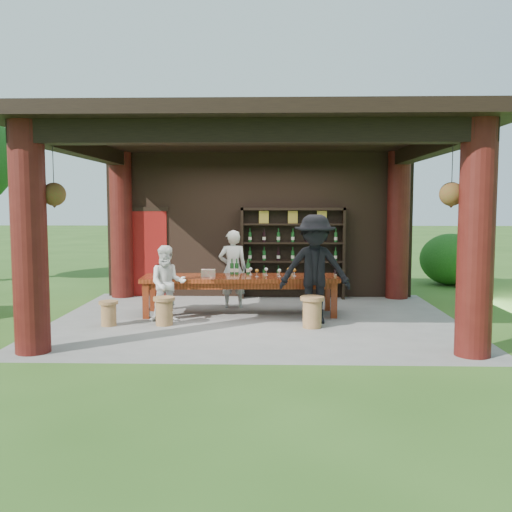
{
  "coord_description": "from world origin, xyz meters",
  "views": [
    {
      "loc": [
        0.31,
        -10.4,
        2.15
      ],
      "look_at": [
        0.0,
        0.4,
        1.15
      ],
      "focal_mm": 40.0,
      "sensor_mm": 36.0,
      "label": 1
    }
  ],
  "objects_px": {
    "wine_shelf": "(293,253)",
    "tasting_table": "(240,282)",
    "stool_far_left": "(109,313)",
    "stool_near_left": "(164,310)",
    "guest_woman": "(168,283)",
    "stool_near_right": "(312,311)",
    "host": "(233,269)",
    "guest_man": "(315,269)",
    "napkin_basket": "(208,273)"
  },
  "relations": [
    {
      "from": "guest_man",
      "to": "napkin_basket",
      "type": "xyz_separation_m",
      "value": [
        -1.99,
        0.6,
        -0.16
      ]
    },
    {
      "from": "guest_woman",
      "to": "guest_man",
      "type": "height_order",
      "value": "guest_man"
    },
    {
      "from": "wine_shelf",
      "to": "stool_far_left",
      "type": "relative_size",
      "value": 5.3
    },
    {
      "from": "stool_near_left",
      "to": "tasting_table",
      "type": "bearing_deg",
      "value": 38.15
    },
    {
      "from": "tasting_table",
      "to": "stool_far_left",
      "type": "bearing_deg",
      "value": -154.09
    },
    {
      "from": "stool_near_left",
      "to": "napkin_basket",
      "type": "xyz_separation_m",
      "value": [
        0.69,
        0.89,
        0.55
      ]
    },
    {
      "from": "stool_near_right",
      "to": "host",
      "type": "xyz_separation_m",
      "value": [
        -1.51,
        1.89,
        0.51
      ]
    },
    {
      "from": "wine_shelf",
      "to": "stool_near_left",
      "type": "distance_m",
      "value": 3.87
    },
    {
      "from": "wine_shelf",
      "to": "stool_near_right",
      "type": "relative_size",
      "value": 4.28
    },
    {
      "from": "tasting_table",
      "to": "stool_far_left",
      "type": "relative_size",
      "value": 8.6
    },
    {
      "from": "wine_shelf",
      "to": "tasting_table",
      "type": "distance_m",
      "value": 2.26
    },
    {
      "from": "stool_near_left",
      "to": "host",
      "type": "height_order",
      "value": "host"
    },
    {
      "from": "guest_man",
      "to": "napkin_basket",
      "type": "bearing_deg",
      "value": 163.99
    },
    {
      "from": "stool_far_left",
      "to": "guest_woman",
      "type": "relative_size",
      "value": 0.32
    },
    {
      "from": "wine_shelf",
      "to": "guest_man",
      "type": "height_order",
      "value": "wine_shelf"
    },
    {
      "from": "stool_near_right",
      "to": "guest_woman",
      "type": "bearing_deg",
      "value": 169.57
    },
    {
      "from": "wine_shelf",
      "to": "stool_near_left",
      "type": "height_order",
      "value": "wine_shelf"
    },
    {
      "from": "stool_far_left",
      "to": "guest_man",
      "type": "relative_size",
      "value": 0.23
    },
    {
      "from": "wine_shelf",
      "to": "tasting_table",
      "type": "relative_size",
      "value": 0.62
    },
    {
      "from": "tasting_table",
      "to": "stool_near_right",
      "type": "height_order",
      "value": "tasting_table"
    },
    {
      "from": "guest_woman",
      "to": "stool_far_left",
      "type": "bearing_deg",
      "value": -168.55
    },
    {
      "from": "stool_near_right",
      "to": "guest_man",
      "type": "bearing_deg",
      "value": 80.22
    },
    {
      "from": "wine_shelf",
      "to": "napkin_basket",
      "type": "relative_size",
      "value": 8.98
    },
    {
      "from": "wine_shelf",
      "to": "tasting_table",
      "type": "bearing_deg",
      "value": -118.98
    },
    {
      "from": "tasting_table",
      "to": "host",
      "type": "bearing_deg",
      "value": 104.9
    },
    {
      "from": "napkin_basket",
      "to": "wine_shelf",
      "type": "bearing_deg",
      "value": 50.89
    },
    {
      "from": "host",
      "to": "guest_man",
      "type": "relative_size",
      "value": 0.82
    },
    {
      "from": "wine_shelf",
      "to": "stool_near_right",
      "type": "height_order",
      "value": "wine_shelf"
    },
    {
      "from": "guest_woman",
      "to": "napkin_basket",
      "type": "relative_size",
      "value": 5.34
    },
    {
      "from": "wine_shelf",
      "to": "tasting_table",
      "type": "height_order",
      "value": "wine_shelf"
    },
    {
      "from": "host",
      "to": "guest_man",
      "type": "height_order",
      "value": "guest_man"
    },
    {
      "from": "stool_near_right",
      "to": "guest_woman",
      "type": "xyz_separation_m",
      "value": [
        -2.6,
        0.48,
        0.41
      ]
    },
    {
      "from": "guest_man",
      "to": "stool_far_left",
      "type": "bearing_deg",
      "value": -173.37
    },
    {
      "from": "guest_woman",
      "to": "guest_man",
      "type": "bearing_deg",
      "value": -14.0
    },
    {
      "from": "stool_near_left",
      "to": "stool_far_left",
      "type": "height_order",
      "value": "stool_near_left"
    },
    {
      "from": "wine_shelf",
      "to": "guest_man",
      "type": "relative_size",
      "value": 1.2
    },
    {
      "from": "stool_far_left",
      "to": "guest_man",
      "type": "xyz_separation_m",
      "value": [
        3.64,
        0.37,
        0.74
      ]
    },
    {
      "from": "wine_shelf",
      "to": "host",
      "type": "xyz_separation_m",
      "value": [
        -1.28,
        -1.2,
        -0.23
      ]
    },
    {
      "from": "tasting_table",
      "to": "stool_near_right",
      "type": "bearing_deg",
      "value": -41.14
    },
    {
      "from": "tasting_table",
      "to": "guest_man",
      "type": "height_order",
      "value": "guest_man"
    },
    {
      "from": "wine_shelf",
      "to": "stool_near_left",
      "type": "bearing_deg",
      "value": -128.68
    },
    {
      "from": "tasting_table",
      "to": "napkin_basket",
      "type": "relative_size",
      "value": 14.58
    },
    {
      "from": "tasting_table",
      "to": "napkin_basket",
      "type": "xyz_separation_m",
      "value": [
        -0.61,
        -0.13,
        0.18
      ]
    },
    {
      "from": "stool_near_right",
      "to": "tasting_table",
      "type": "bearing_deg",
      "value": 138.86
    },
    {
      "from": "stool_near_right",
      "to": "guest_man",
      "type": "xyz_separation_m",
      "value": [
        0.07,
        0.41,
        0.69
      ]
    },
    {
      "from": "wine_shelf",
      "to": "guest_woman",
      "type": "xyz_separation_m",
      "value": [
        -2.37,
        -2.61,
        -0.34
      ]
    },
    {
      "from": "stool_far_left",
      "to": "tasting_table",
      "type": "bearing_deg",
      "value": 25.91
    },
    {
      "from": "stool_near_left",
      "to": "guest_woman",
      "type": "relative_size",
      "value": 0.36
    },
    {
      "from": "tasting_table",
      "to": "stool_near_left",
      "type": "relative_size",
      "value": 7.55
    },
    {
      "from": "guest_woman",
      "to": "stool_near_left",
      "type": "bearing_deg",
      "value": -102.73
    }
  ]
}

